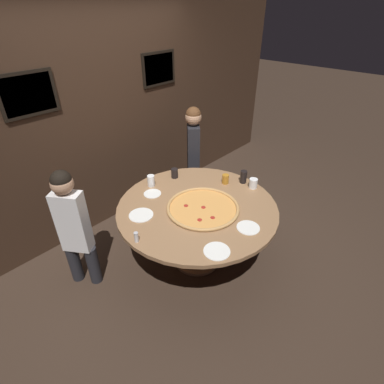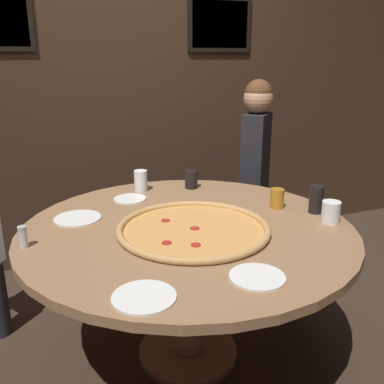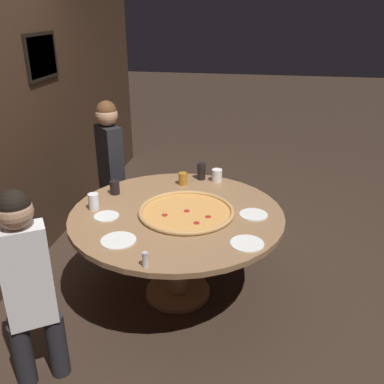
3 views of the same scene
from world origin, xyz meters
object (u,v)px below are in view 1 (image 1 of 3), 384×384
at_px(dining_table, 197,216).
at_px(white_plate_right_side, 152,194).
at_px(giant_pizza, 203,207).
at_px(drink_cup_by_shaker, 253,183).
at_px(drink_cup_far_left, 243,177).
at_px(drink_cup_far_right, 225,179).
at_px(drink_cup_beside_pizza, 175,173).
at_px(white_plate_left_side, 248,228).
at_px(diner_far_right, 193,151).
at_px(condiment_shaker, 136,237).
at_px(drink_cup_front_edge, 151,181).
at_px(white_plate_beside_cup, 217,251).
at_px(diner_side_right, 73,224).
at_px(white_plate_far_back, 141,215).

relative_size(dining_table, white_plate_right_side, 8.71).
xyz_separation_m(giant_pizza, drink_cup_by_shaker, (0.66, -0.15, 0.04)).
bearing_deg(drink_cup_far_left, white_plate_right_side, 146.00).
height_order(giant_pizza, drink_cup_far_right, drink_cup_far_right).
bearing_deg(drink_cup_far_left, drink_cup_beside_pizza, 124.19).
xyz_separation_m(giant_pizza, drink_cup_far_right, (0.54, 0.13, 0.04)).
xyz_separation_m(drink_cup_by_shaker, white_plate_left_side, (-0.61, -0.35, -0.05)).
height_order(dining_table, diner_far_right, diner_far_right).
bearing_deg(giant_pizza, drink_cup_beside_pizza, 69.25).
distance_m(giant_pizza, drink_cup_by_shaker, 0.68).
bearing_deg(dining_table, white_plate_left_side, -84.70).
xyz_separation_m(drink_cup_far_right, condiment_shaker, (-1.28, -0.02, -0.00)).
bearing_deg(white_plate_left_side, drink_cup_far_right, 52.23).
relative_size(drink_cup_far_right, white_plate_left_side, 0.50).
bearing_deg(white_plate_left_side, drink_cup_front_edge, 95.27).
bearing_deg(drink_cup_by_shaker, dining_table, 161.64).
relative_size(drink_cup_front_edge, white_plate_beside_cup, 0.57).
height_order(drink_cup_far_right, drink_cup_front_edge, drink_cup_front_edge).
bearing_deg(diner_far_right, drink_cup_far_left, 34.00).
bearing_deg(diner_far_right, drink_cup_beside_pizza, -22.75).
relative_size(dining_table, diner_far_right, 1.17).
distance_m(white_plate_right_side, diner_side_right, 0.84).
bearing_deg(drink_cup_front_edge, diner_side_right, 178.20).
bearing_deg(drink_cup_far_right, diner_far_right, 67.96).
relative_size(white_plate_beside_cup, condiment_shaker, 2.29).
height_order(white_plate_beside_cup, white_plate_left_side, same).
bearing_deg(drink_cup_far_left, drink_cup_far_right, 137.10).
relative_size(drink_cup_beside_pizza, white_plate_right_side, 0.60).
bearing_deg(white_plate_right_side, drink_cup_by_shaker, -40.80).
xyz_separation_m(drink_cup_far_right, diner_side_right, (-1.52, 0.60, -0.06)).
bearing_deg(drink_cup_far_left, white_plate_beside_cup, -156.22).
height_order(drink_cup_beside_pizza, diner_far_right, diner_far_right).
bearing_deg(white_plate_right_side, drink_cup_far_left, -34.00).
distance_m(giant_pizza, drink_cup_beside_pizza, 0.69).
bearing_deg(white_plate_far_back, diner_side_right, 144.13).
height_order(white_plate_left_side, diner_far_right, diner_far_right).
xyz_separation_m(drink_cup_far_right, white_plate_right_side, (-0.70, 0.43, -0.05)).
distance_m(white_plate_beside_cup, diner_side_right, 1.35).
xyz_separation_m(white_plate_far_back, white_plate_beside_cup, (0.11, -0.84, 0.00)).
bearing_deg(diner_side_right, drink_cup_front_edge, -125.48).
bearing_deg(drink_cup_far_right, white_plate_beside_cup, -146.46).
relative_size(white_plate_far_back, white_plate_beside_cup, 1.05).
distance_m(white_plate_beside_cup, diner_far_right, 1.84).
height_order(drink_cup_far_left, drink_cup_front_edge, drink_cup_far_left).
relative_size(drink_cup_by_shaker, diner_side_right, 0.08).
xyz_separation_m(dining_table, white_plate_left_side, (0.05, -0.57, 0.13)).
relative_size(drink_cup_by_shaker, drink_cup_beside_pizza, 0.97).
distance_m(diner_side_right, diner_far_right, 1.84).
relative_size(drink_cup_far_right, white_plate_beside_cup, 0.47).
distance_m(giant_pizza, drink_cup_far_left, 0.69).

